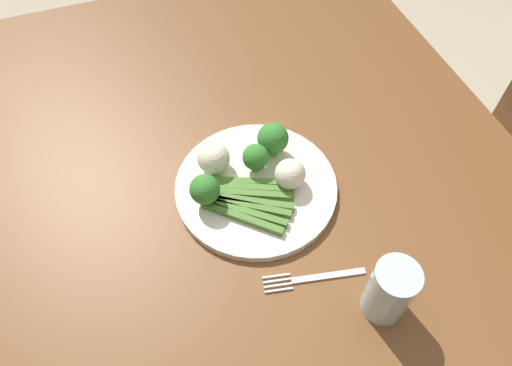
{
  "coord_description": "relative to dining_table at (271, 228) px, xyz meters",
  "views": [
    {
      "loc": [
        -0.41,
        0.18,
        1.44
      ],
      "look_at": [
        0.04,
        0.02,
        0.76
      ],
      "focal_mm": 32.92,
      "sensor_mm": 36.0,
      "label": 1
    }
  ],
  "objects": [
    {
      "name": "dining_table",
      "position": [
        0.0,
        0.0,
        0.0
      ],
      "size": [
        1.43,
        0.99,
        0.74
      ],
      "color": "brown",
      "rests_on": "ground_plane"
    },
    {
      "name": "asparagus_bundle",
      "position": [
        0.0,
        0.04,
        0.11
      ],
      "size": [
        0.15,
        0.17,
        0.01
      ],
      "rotation": [
        0.0,
        0.0,
        4.21
      ],
      "color": "#47752D",
      "rests_on": "plate"
    },
    {
      "name": "fork",
      "position": [
        -0.16,
        -0.01,
        0.09
      ],
      "size": [
        0.05,
        0.17,
        0.0
      ],
      "rotation": [
        0.0,
        0.0,
        1.38
      ],
      "color": "silver",
      "rests_on": "dining_table"
    },
    {
      "name": "water_glass",
      "position": [
        -0.23,
        -0.09,
        0.15
      ],
      "size": [
        0.07,
        0.07,
        0.11
      ],
      "primitive_type": "cylinder",
      "color": "silver",
      "rests_on": "dining_table"
    },
    {
      "name": "broccoli_left",
      "position": [
        0.09,
        -0.03,
        0.15
      ],
      "size": [
        0.06,
        0.06,
        0.07
      ],
      "color": "#609E3D",
      "rests_on": "plate"
    },
    {
      "name": "ground_plane",
      "position": [
        0.0,
        0.0,
        -0.66
      ],
      "size": [
        6.0,
        6.0,
        0.02
      ],
      "primitive_type": "cube",
      "color": "#B7A88E"
    },
    {
      "name": "broccoli_front_left",
      "position": [
        0.03,
        0.11,
        0.14
      ],
      "size": [
        0.05,
        0.05,
        0.06
      ],
      "color": "#609E3D",
      "rests_on": "plate"
    },
    {
      "name": "cauliflower_near_center",
      "position": [
        0.1,
        0.08,
        0.14
      ],
      "size": [
        0.06,
        0.06,
        0.06
      ],
      "primitive_type": "sphere",
      "color": "silver",
      "rests_on": "plate"
    },
    {
      "name": "cauliflower_mid",
      "position": [
        0.02,
        -0.04,
        0.13
      ],
      "size": [
        0.05,
        0.05,
        0.05
      ],
      "primitive_type": "sphere",
      "color": "silver",
      "rests_on": "plate"
    },
    {
      "name": "plate",
      "position": [
        0.04,
        0.02,
        0.1
      ],
      "size": [
        0.29,
        0.29,
        0.01
      ],
      "primitive_type": "cylinder",
      "color": "silver",
      "rests_on": "dining_table"
    },
    {
      "name": "broccoli_back",
      "position": [
        0.07,
        0.01,
        0.14
      ],
      "size": [
        0.05,
        0.05,
        0.06
      ],
      "color": "#609E3D",
      "rests_on": "plate"
    }
  ]
}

